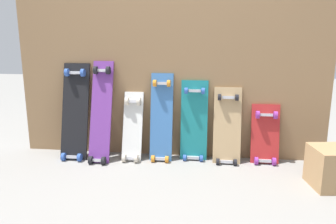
{
  "coord_description": "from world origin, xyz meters",
  "views": [
    {
      "loc": [
        0.34,
        -2.83,
        1.08
      ],
      "look_at": [
        0.0,
        -0.07,
        0.43
      ],
      "focal_mm": 35.57,
      "sensor_mm": 36.0,
      "label": 1
    }
  ],
  "objects_px": {
    "skateboard_purple": "(101,115)",
    "skateboard_blue": "(161,121)",
    "skateboard_black": "(75,115)",
    "skateboard_natural": "(227,130)",
    "skateboard_red": "(265,138)",
    "skateboard_teal": "(194,124)",
    "wooden_crate": "(333,168)",
    "skateboard_white": "(132,130)"
  },
  "relations": [
    {
      "from": "skateboard_teal",
      "to": "skateboard_natural",
      "type": "xyz_separation_m",
      "value": [
        0.29,
        -0.03,
        -0.03
      ]
    },
    {
      "from": "skateboard_white",
      "to": "skateboard_blue",
      "type": "distance_m",
      "value": 0.27
    },
    {
      "from": "skateboard_black",
      "to": "skateboard_red",
      "type": "relative_size",
      "value": 1.59
    },
    {
      "from": "skateboard_blue",
      "to": "skateboard_natural",
      "type": "height_order",
      "value": "skateboard_blue"
    },
    {
      "from": "skateboard_natural",
      "to": "wooden_crate",
      "type": "relative_size",
      "value": 2.44
    },
    {
      "from": "skateboard_purple",
      "to": "skateboard_teal",
      "type": "height_order",
      "value": "skateboard_purple"
    },
    {
      "from": "skateboard_purple",
      "to": "skateboard_red",
      "type": "height_order",
      "value": "skateboard_purple"
    },
    {
      "from": "skateboard_red",
      "to": "wooden_crate",
      "type": "relative_size",
      "value": 1.93
    },
    {
      "from": "wooden_crate",
      "to": "skateboard_natural",
      "type": "bearing_deg",
      "value": 150.41
    },
    {
      "from": "skateboard_white",
      "to": "skateboard_teal",
      "type": "relative_size",
      "value": 0.85
    },
    {
      "from": "skateboard_white",
      "to": "skateboard_red",
      "type": "relative_size",
      "value": 1.15
    },
    {
      "from": "skateboard_black",
      "to": "skateboard_blue",
      "type": "relative_size",
      "value": 1.09
    },
    {
      "from": "skateboard_purple",
      "to": "skateboard_teal",
      "type": "distance_m",
      "value": 0.82
    },
    {
      "from": "skateboard_purple",
      "to": "skateboard_white",
      "type": "relative_size",
      "value": 1.42
    },
    {
      "from": "skateboard_white",
      "to": "skateboard_red",
      "type": "height_order",
      "value": "skateboard_white"
    },
    {
      "from": "skateboard_white",
      "to": "wooden_crate",
      "type": "relative_size",
      "value": 2.22
    },
    {
      "from": "skateboard_black",
      "to": "skateboard_teal",
      "type": "relative_size",
      "value": 1.17
    },
    {
      "from": "skateboard_purple",
      "to": "wooden_crate",
      "type": "distance_m",
      "value": 1.88
    },
    {
      "from": "skateboard_purple",
      "to": "skateboard_blue",
      "type": "relative_size",
      "value": 1.12
    },
    {
      "from": "skateboard_white",
      "to": "skateboard_blue",
      "type": "bearing_deg",
      "value": 5.49
    },
    {
      "from": "skateboard_teal",
      "to": "wooden_crate",
      "type": "bearing_deg",
      "value": -23.81
    },
    {
      "from": "skateboard_blue",
      "to": "wooden_crate",
      "type": "bearing_deg",
      "value": -17.62
    },
    {
      "from": "skateboard_black",
      "to": "skateboard_red",
      "type": "height_order",
      "value": "skateboard_black"
    },
    {
      "from": "skateboard_black",
      "to": "skateboard_red",
      "type": "distance_m",
      "value": 1.68
    },
    {
      "from": "skateboard_purple",
      "to": "skateboard_white",
      "type": "height_order",
      "value": "skateboard_purple"
    },
    {
      "from": "skateboard_purple",
      "to": "skateboard_natural",
      "type": "distance_m",
      "value": 1.1
    },
    {
      "from": "skateboard_purple",
      "to": "skateboard_teal",
      "type": "relative_size",
      "value": 1.2
    },
    {
      "from": "skateboard_purple",
      "to": "wooden_crate",
      "type": "relative_size",
      "value": 3.15
    },
    {
      "from": "skateboard_black",
      "to": "skateboard_natural",
      "type": "height_order",
      "value": "skateboard_black"
    },
    {
      "from": "skateboard_black",
      "to": "skateboard_purple",
      "type": "relative_size",
      "value": 0.98
    },
    {
      "from": "skateboard_black",
      "to": "skateboard_teal",
      "type": "distance_m",
      "value": 1.06
    },
    {
      "from": "skateboard_blue",
      "to": "wooden_crate",
      "type": "relative_size",
      "value": 2.81
    },
    {
      "from": "skateboard_purple",
      "to": "skateboard_blue",
      "type": "height_order",
      "value": "skateboard_purple"
    },
    {
      "from": "skateboard_teal",
      "to": "skateboard_white",
      "type": "bearing_deg",
      "value": -173.62
    },
    {
      "from": "skateboard_black",
      "to": "skateboard_white",
      "type": "bearing_deg",
      "value": 1.1
    },
    {
      "from": "skateboard_blue",
      "to": "skateboard_teal",
      "type": "height_order",
      "value": "skateboard_blue"
    },
    {
      "from": "wooden_crate",
      "to": "skateboard_white",
      "type": "bearing_deg",
      "value": 165.97
    },
    {
      "from": "skateboard_purple",
      "to": "wooden_crate",
      "type": "height_order",
      "value": "skateboard_purple"
    },
    {
      "from": "skateboard_teal",
      "to": "wooden_crate",
      "type": "distance_m",
      "value": 1.13
    },
    {
      "from": "skateboard_black",
      "to": "skateboard_red",
      "type": "bearing_deg",
      "value": 1.95
    },
    {
      "from": "skateboard_white",
      "to": "skateboard_red",
      "type": "bearing_deg",
      "value": 2.33
    },
    {
      "from": "skateboard_purple",
      "to": "skateboard_red",
      "type": "distance_m",
      "value": 1.43
    }
  ]
}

